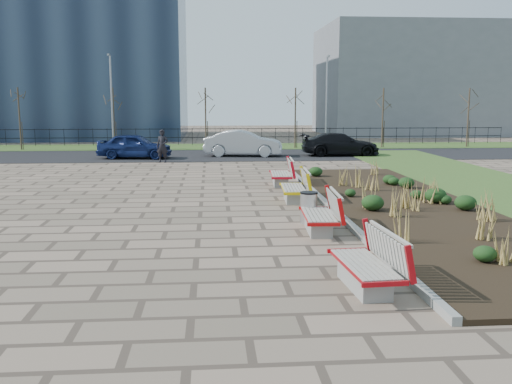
{
  "coord_description": "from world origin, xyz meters",
  "views": [
    {
      "loc": [
        0.34,
        -11.7,
        3.32
      ],
      "look_at": [
        1.5,
        3.0,
        0.9
      ],
      "focal_mm": 40.0,
      "sensor_mm": 36.0,
      "label": 1
    }
  ],
  "objects": [
    {
      "name": "planting_bed",
      "position": [
        6.25,
        5.0,
        0.05
      ],
      "size": [
        4.5,
        18.0,
        0.1
      ],
      "primitive_type": "cube",
      "color": "black",
      "rests_on": "ground"
    },
    {
      "name": "litter_bin",
      "position": [
        2.94,
        3.19,
        0.42
      ],
      "size": [
        0.46,
        0.46,
        0.83
      ],
      "primitive_type": "cylinder",
      "color": "#B2B2B7",
      "rests_on": "ground"
    },
    {
      "name": "railing_fence",
      "position": [
        0.0,
        29.5,
        0.64
      ],
      "size": [
        44.0,
        0.1,
        1.2
      ],
      "primitive_type": null,
      "color": "black",
      "rests_on": "grass_verge_far"
    },
    {
      "name": "planting_curb",
      "position": [
        3.92,
        5.0,
        0.07
      ],
      "size": [
        0.16,
        18.0,
        0.15
      ],
      "primitive_type": "cube",
      "color": "gray",
      "rests_on": "ground"
    },
    {
      "name": "bench_d",
      "position": [
        3.0,
        10.0,
        0.5
      ],
      "size": [
        1.03,
        2.15,
        1.0
      ],
      "primitive_type": null,
      "rotation": [
        0.0,
        0.0,
        -0.06
      ],
      "color": "red",
      "rests_on": "ground"
    },
    {
      "name": "ground",
      "position": [
        0.0,
        0.0,
        0.0
      ],
      "size": [
        120.0,
        120.0,
        0.0
      ],
      "primitive_type": "plane",
      "color": "#836C5A",
      "rests_on": "ground"
    },
    {
      "name": "grass_verge_far",
      "position": [
        0.0,
        28.0,
        0.02
      ],
      "size": [
        80.0,
        5.0,
        0.04
      ],
      "primitive_type": "cube",
      "color": "#33511E",
      "rests_on": "ground"
    },
    {
      "name": "bench_c",
      "position": [
        3.0,
        6.51,
        0.5
      ],
      "size": [
        1.02,
        2.15,
        1.0
      ],
      "primitive_type": null,
      "rotation": [
        0.0,
        0.0,
        -0.06
      ],
      "color": "yellow",
      "rests_on": "ground"
    },
    {
      "name": "building_grey",
      "position": [
        20.0,
        42.0,
        5.0
      ],
      "size": [
        18.0,
        12.0,
        10.0
      ],
      "primitive_type": "cube",
      "color": "slate",
      "rests_on": "ground"
    },
    {
      "name": "bench_a",
      "position": [
        3.0,
        -2.2,
        0.5
      ],
      "size": [
        1.03,
        2.15,
        1.0
      ],
      "primitive_type": null,
      "rotation": [
        0.0,
        0.0,
        0.06
      ],
      "color": "#A90B12",
      "rests_on": "ground"
    },
    {
      "name": "road",
      "position": [
        0.0,
        22.0,
        0.01
      ],
      "size": [
        80.0,
        7.0,
        0.02
      ],
      "primitive_type": "cube",
      "color": "black",
      "rests_on": "ground"
    },
    {
      "name": "tree_b",
      "position": [
        -6.0,
        26.5,
        2.04
      ],
      "size": [
        1.4,
        1.4,
        4.0
      ],
      "primitive_type": null,
      "color": "#4C3D2D",
      "rests_on": "grass_verge_far"
    },
    {
      "name": "car_blue",
      "position": [
        -3.91,
        20.49,
        0.72
      ],
      "size": [
        4.26,
        2.14,
        1.39
      ],
      "primitive_type": "imported",
      "rotation": [
        0.0,
        0.0,
        1.44
      ],
      "color": "#121E50",
      "rests_on": "road"
    },
    {
      "name": "bench_b",
      "position": [
        3.0,
        2.14,
        0.5
      ],
      "size": [
        1.02,
        2.15,
        1.0
      ],
      "primitive_type": null,
      "rotation": [
        0.0,
        0.0,
        -0.06
      ],
      "color": "red",
      "rests_on": "ground"
    },
    {
      "name": "tree_f",
      "position": [
        18.0,
        26.5,
        2.04
      ],
      "size": [
        1.4,
        1.4,
        4.0
      ],
      "primitive_type": null,
      "color": "#4C3D2D",
      "rests_on": "grass_verge_far"
    },
    {
      "name": "tree_d",
      "position": [
        6.0,
        26.5,
        2.04
      ],
      "size": [
        1.4,
        1.4,
        4.0
      ],
      "primitive_type": null,
      "color": "#4C3D2D",
      "rests_on": "grass_verge_far"
    },
    {
      "name": "car_silver",
      "position": [
        2.21,
        21.35,
        0.76
      ],
      "size": [
        4.68,
        2.16,
        1.49
      ],
      "primitive_type": "imported",
      "rotation": [
        0.0,
        0.0,
        1.44
      ],
      "color": "#A1A4A8",
      "rests_on": "road"
    },
    {
      "name": "car_black",
      "position": [
        7.89,
        21.2,
        0.68
      ],
      "size": [
        4.55,
        1.91,
        1.31
      ],
      "primitive_type": "imported",
      "rotation": [
        0.0,
        0.0,
        1.56
      ],
      "color": "black",
      "rests_on": "road"
    },
    {
      "name": "tree_c",
      "position": [
        0.0,
        26.5,
        2.04
      ],
      "size": [
        1.4,
        1.4,
        4.0
      ],
      "primitive_type": null,
      "color": "#4C3D2D",
      "rests_on": "grass_verge_far"
    },
    {
      "name": "tree_e",
      "position": [
        12.0,
        26.5,
        2.04
      ],
      "size": [
        1.4,
        1.4,
        4.0
      ],
      "primitive_type": null,
      "color": "#4C3D2D",
      "rests_on": "grass_verge_far"
    },
    {
      "name": "lamp_west",
      "position": [
        -6.0,
        26.0,
        3.04
      ],
      "size": [
        0.24,
        0.6,
        6.0
      ],
      "primitive_type": null,
      "color": "gray",
      "rests_on": "grass_verge_far"
    },
    {
      "name": "pedestrian",
      "position": [
        -2.21,
        18.46,
        0.86
      ],
      "size": [
        0.71,
        0.55,
        1.73
      ],
      "primitive_type": "imported",
      "rotation": [
        0.0,
        0.0,
        -0.23
      ],
      "color": "black",
      "rests_on": "ground"
    },
    {
      "name": "lamp_east",
      "position": [
        8.0,
        26.0,
        3.04
      ],
      "size": [
        0.24,
        0.6,
        6.0
      ],
      "primitive_type": null,
      "color": "gray",
      "rests_on": "grass_verge_far"
    },
    {
      "name": "tree_a",
      "position": [
        -12.0,
        26.5,
        2.04
      ],
      "size": [
        1.4,
        1.4,
        4.0
      ],
      "primitive_type": null,
      "color": "#4C3D2D",
      "rests_on": "grass_verge_far"
    }
  ]
}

